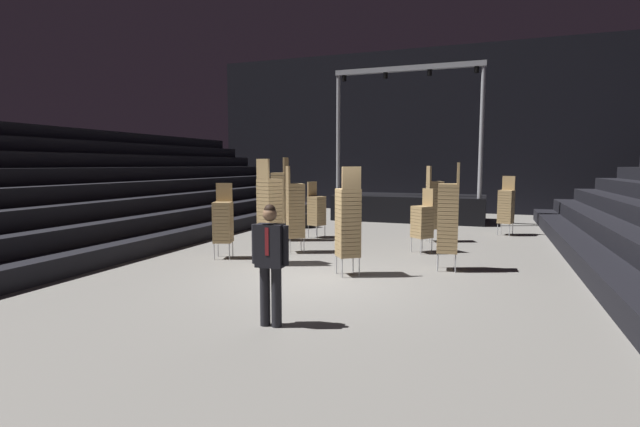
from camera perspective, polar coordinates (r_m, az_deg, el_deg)
ground_plane at (r=9.72m, az=0.24°, el=-8.29°), size 22.00×30.00×0.10m
arena_end_wall at (r=24.14m, az=12.47°, el=9.77°), size 22.00×0.30×8.00m
bleacher_bank_left at (r=14.91m, az=-28.66°, el=3.15°), size 6.00×24.00×3.60m
stage_riser at (r=20.25m, az=10.81°, el=1.07°), size 6.15×2.78×6.18m
man_with_tie at (r=6.80m, az=-6.09°, el=-5.36°), size 0.57×0.25×1.78m
chair_stack_front_left at (r=9.88m, az=3.44°, el=-0.97°), size 0.61×0.61×2.31m
chair_stack_front_right at (r=11.95m, az=-11.71°, el=-0.89°), size 0.55×0.55×1.88m
chair_stack_mid_left at (r=14.61m, az=13.74°, el=1.13°), size 0.57×0.57×2.31m
chair_stack_mid_right at (r=11.04m, az=-6.15°, el=0.18°), size 0.58×0.58×2.48m
chair_stack_mid_centre at (r=12.47m, az=-3.04°, el=0.48°), size 0.61×0.61×2.31m
chair_stack_rear_left at (r=15.03m, az=-0.45°, el=0.46°), size 0.57×0.57×1.79m
chair_stack_rear_right at (r=10.70m, az=15.32°, el=-0.41°), size 0.47×0.47×2.39m
chair_stack_rear_centre at (r=16.71m, az=21.71°, el=0.88°), size 0.55×0.55×1.96m
chair_stack_aisle_left at (r=12.75m, az=12.36°, el=-0.85°), size 0.62×0.62×1.71m
chair_stack_aisle_right at (r=14.48m, az=-4.87°, el=1.74°), size 0.48×0.48×2.56m
equipment_road_case at (r=17.70m, az=-2.21°, el=-0.80°), size 1.08×0.98×0.51m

